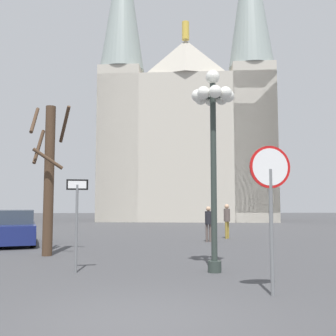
% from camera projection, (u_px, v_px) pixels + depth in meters
% --- Properties ---
extents(ground_plane, '(120.00, 120.00, 0.00)m').
position_uv_depth(ground_plane, '(135.00, 320.00, 6.10)').
color(ground_plane, '#424244').
extents(cathedral, '(17.85, 12.24, 30.92)m').
position_uv_depth(cathedral, '(187.00, 126.00, 40.15)').
color(cathedral, '#BCB5A5').
rests_on(cathedral, ground).
extents(stop_sign, '(0.87, 0.16, 3.00)m').
position_uv_depth(stop_sign, '(270.00, 188.00, 7.87)').
color(stop_sign, slate).
rests_on(stop_sign, ground).
extents(one_way_arrow_sign, '(0.57, 0.13, 2.46)m').
position_uv_depth(one_way_arrow_sign, '(77.00, 214.00, 10.31)').
color(one_way_arrow_sign, slate).
rests_on(one_way_arrow_sign, ground).
extents(street_lamp, '(1.19, 1.19, 5.50)m').
position_uv_depth(street_lamp, '(213.00, 123.00, 10.62)').
color(street_lamp, '#2D3833').
rests_on(street_lamp, ground).
extents(bare_tree, '(1.43, 1.41, 5.33)m').
position_uv_depth(bare_tree, '(49.00, 175.00, 13.65)').
color(bare_tree, '#473323').
rests_on(bare_tree, ground).
extents(parked_car_near_navy, '(3.01, 4.51, 1.51)m').
position_uv_depth(parked_car_near_navy, '(13.00, 228.00, 16.99)').
color(parked_car_near_navy, navy).
rests_on(parked_car_near_navy, ground).
extents(pedestrian_walking, '(0.32, 0.32, 1.65)m').
position_uv_depth(pedestrian_walking, '(208.00, 220.00, 18.16)').
color(pedestrian_walking, '#594C47').
rests_on(pedestrian_walking, ground).
extents(pedestrian_standing, '(0.32, 0.32, 1.75)m').
position_uv_depth(pedestrian_standing, '(227.00, 218.00, 19.80)').
color(pedestrian_standing, olive).
rests_on(pedestrian_standing, ground).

